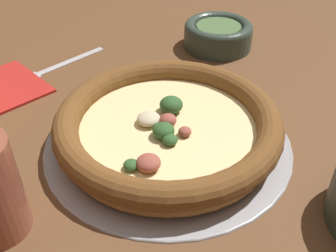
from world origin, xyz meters
name	(u,v)px	position (x,y,z in m)	size (l,w,h in m)	color
ground_plane	(168,141)	(0.00, 0.00, 0.00)	(3.00, 3.00, 0.00)	brown
pizza_tray	(168,139)	(0.00, 0.00, 0.00)	(0.32, 0.32, 0.01)	#9E9EA3
pizza	(168,124)	(0.00, 0.00, 0.03)	(0.29, 0.29, 0.04)	#BC7F42
bowl_far	(218,34)	(-0.13, 0.26, 0.03)	(0.12, 0.12, 0.05)	#334238
napkin	(7,85)	(-0.27, -0.08, 0.00)	(0.13, 0.10, 0.01)	#B2231E
fork	(55,67)	(-0.27, 0.00, 0.00)	(0.02, 0.18, 0.00)	#B7B7BC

